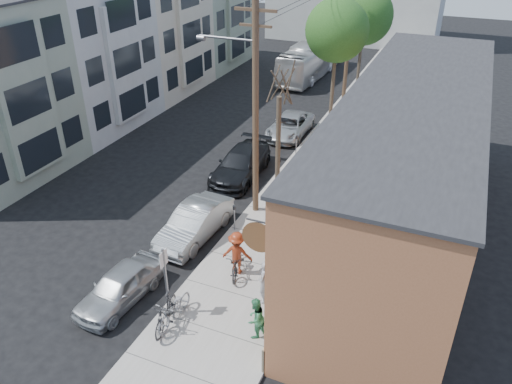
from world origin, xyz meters
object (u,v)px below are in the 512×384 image
at_px(car_1, 195,223).
at_px(bus, 311,59).
at_px(parking_meter_far, 296,142).
at_px(tree_leafy_mid, 337,31).
at_px(car_2, 241,164).
at_px(parked_bike_a, 166,312).
at_px(sign_post, 166,275).
at_px(tree_leafy_far, 364,16).
at_px(patron_grey, 264,282).
at_px(car_0, 120,287).
at_px(parked_bike_b, 174,309).
at_px(cyclist, 237,253).
at_px(tree_bare, 278,147).
at_px(patio_chair_a, 283,288).
at_px(car_3, 290,126).
at_px(patio_chair_b, 271,323).
at_px(parking_meter_near, 234,214).
at_px(utility_pole_near, 254,106).
at_px(patron_green, 255,318).

height_order(car_1, bus, bus).
xyz_separation_m(parking_meter_far, car_1, (-1.45, -9.48, -0.23)).
relative_size(tree_leafy_mid, car_2, 1.56).
bearing_deg(car_2, tree_leafy_mid, 71.48).
distance_m(tree_leafy_mid, parked_bike_a, 20.83).
bearing_deg(sign_post, tree_leafy_far, 89.05).
relative_size(tree_leafy_far, car_1, 1.73).
distance_m(patron_grey, bus, 29.09).
distance_m(parked_bike_a, car_1, 5.59).
bearing_deg(patron_grey, parked_bike_a, -52.86).
relative_size(car_0, car_1, 0.86).
xyz_separation_m(parking_meter_far, parked_bike_b, (0.51, -14.44, -0.31)).
distance_m(tree_leafy_mid, cyclist, 17.29).
xyz_separation_m(tree_bare, patio_chair_a, (3.05, -7.31, -2.11)).
bearing_deg(car_1, bus, 99.25).
xyz_separation_m(tree_bare, car_3, (-2.00, 7.50, -2.05)).
relative_size(patio_chair_b, car_0, 0.23).
relative_size(parking_meter_near, utility_pole_near, 0.12).
relative_size(sign_post, patron_grey, 1.56).
height_order(patio_chair_a, bus, bus).
xyz_separation_m(patron_grey, car_3, (-4.46, 15.25, -0.40)).
distance_m(parking_meter_far, parked_bike_b, 14.45).
bearing_deg(patron_grey, patio_chair_a, 120.33).
distance_m(tree_bare, patio_chair_b, 9.91).
bearing_deg(cyclist, car_3, -88.70).
distance_m(patio_chair_b, bus, 30.63).
bearing_deg(parking_meter_far, sign_post, -89.60).
xyz_separation_m(parking_meter_near, car_0, (-1.98, -5.77, -0.32)).
bearing_deg(patio_chair_a, bus, 91.91).
distance_m(sign_post, car_3, 17.25).
bearing_deg(car_0, parking_meter_near, 75.62).
bearing_deg(bus, patron_grey, -73.17).
xyz_separation_m(utility_pole_near, car_0, (-2.12, -7.71, -4.74)).
xyz_separation_m(utility_pole_near, bus, (-4.33, 22.40, -3.95)).
bearing_deg(patron_grey, car_0, -75.05).
bearing_deg(sign_post, parking_meter_near, 91.00).
distance_m(parking_meter_near, car_2, 5.42).
distance_m(sign_post, tree_leafy_far, 27.57).
height_order(parking_meter_near, tree_leafy_far, tree_leafy_far).
height_order(parked_bike_a, car_3, parked_bike_a).
relative_size(tree_leafy_mid, patio_chair_a, 9.22).
distance_m(patron_grey, patron_green, 1.74).
bearing_deg(car_2, bus, 94.23).
height_order(patron_grey, car_1, patron_grey).
distance_m(sign_post, bus, 30.38).
relative_size(sign_post, tree_leafy_far, 0.36).
height_order(patio_chair_b, car_3, car_3).
bearing_deg(car_0, car_2, 94.64).
bearing_deg(car_0, patio_chair_b, 10.01).
relative_size(cyclist, car_0, 0.48).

